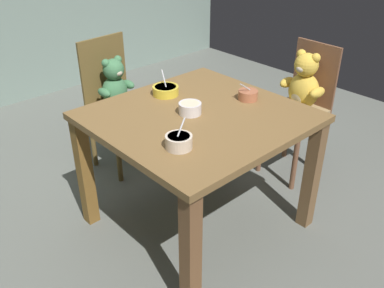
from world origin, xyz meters
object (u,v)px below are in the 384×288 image
at_px(teddy_chair_near_right, 301,96).
at_px(porridge_bowl_white_center, 190,108).
at_px(porridge_bowl_terracotta_near_right, 248,95).
at_px(porridge_bowl_yellow_far_center, 166,90).
at_px(porridge_bowl_cream_near_left, 179,141).
at_px(teddy_chair_far_center, 116,93).
at_px(dining_table, 198,134).

relative_size(teddy_chair_near_right, porridge_bowl_white_center, 7.60).
relative_size(teddy_chair_near_right, porridge_bowl_terracotta_near_right, 7.69).
xyz_separation_m(teddy_chair_near_right, porridge_bowl_yellow_far_center, (-0.88, 0.36, 0.18)).
bearing_deg(porridge_bowl_terracotta_near_right, porridge_bowl_white_center, 166.83).
distance_m(porridge_bowl_cream_near_left, porridge_bowl_white_center, 0.37).
bearing_deg(porridge_bowl_terracotta_near_right, teddy_chair_far_center, 106.09).
bearing_deg(porridge_bowl_yellow_far_center, teddy_chair_far_center, 87.60).
distance_m(teddy_chair_near_right, porridge_bowl_yellow_far_center, 0.97).
height_order(dining_table, teddy_chair_far_center, teddy_chair_far_center).
bearing_deg(teddy_chair_far_center, porridge_bowl_terracotta_near_right, 12.02).
bearing_deg(porridge_bowl_cream_near_left, teddy_chair_near_right, 7.33).
xyz_separation_m(dining_table, teddy_chair_far_center, (0.06, 0.91, -0.06)).
bearing_deg(porridge_bowl_cream_near_left, dining_table, 32.61).
relative_size(teddy_chair_far_center, porridge_bowl_cream_near_left, 7.17).
bearing_deg(porridge_bowl_yellow_far_center, porridge_bowl_cream_near_left, -123.92).
bearing_deg(teddy_chair_near_right, porridge_bowl_white_center, -3.35).
bearing_deg(dining_table, porridge_bowl_cream_near_left, -147.39).
relative_size(porridge_bowl_white_center, porridge_bowl_yellow_far_center, 0.78).
height_order(teddy_chair_far_center, porridge_bowl_white_center, teddy_chair_far_center).
xyz_separation_m(dining_table, porridge_bowl_yellow_far_center, (0.04, 0.32, 0.15)).
xyz_separation_m(dining_table, porridge_bowl_white_center, (-0.03, 0.03, 0.15)).
distance_m(porridge_bowl_white_center, porridge_bowl_yellow_far_center, 0.29).
relative_size(dining_table, teddy_chair_far_center, 1.13).
height_order(porridge_bowl_white_center, porridge_bowl_terracotta_near_right, porridge_bowl_terracotta_near_right).
xyz_separation_m(teddy_chair_near_right, porridge_bowl_cream_near_left, (-1.23, -0.16, 0.19)).
distance_m(porridge_bowl_cream_near_left, porridge_bowl_terracotta_near_right, 0.67).
bearing_deg(porridge_bowl_yellow_far_center, teddy_chair_near_right, -22.21).
relative_size(porridge_bowl_cream_near_left, porridge_bowl_yellow_far_center, 0.83).
height_order(teddy_chair_far_center, porridge_bowl_yellow_far_center, teddy_chair_far_center).
xyz_separation_m(teddy_chair_far_center, porridge_bowl_white_center, (-0.09, -0.88, 0.21)).
distance_m(teddy_chair_far_center, porridge_bowl_yellow_far_center, 0.63).
xyz_separation_m(teddy_chair_near_right, teddy_chair_far_center, (-0.86, 0.95, -0.03)).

